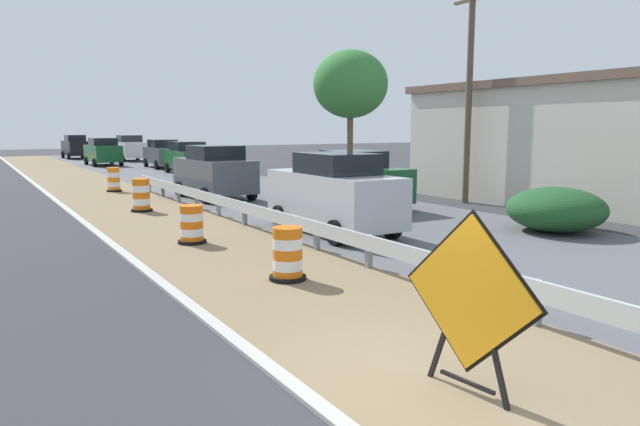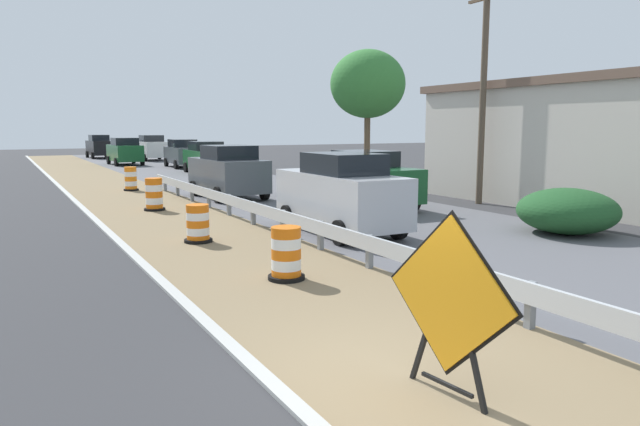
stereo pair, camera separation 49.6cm
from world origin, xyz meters
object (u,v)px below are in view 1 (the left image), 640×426
at_px(traffic_barrel_close, 192,226).
at_px(car_trailing_far_lane, 103,152).
at_px(car_mid_far_lane, 188,158).
at_px(car_distant_b, 333,193).
at_px(car_lead_near_lane, 75,147).
at_px(car_trailing_near_lane, 130,148).
at_px(traffic_barrel_mid, 141,197).
at_px(car_lead_far_lane, 214,172).
at_px(traffic_barrel_nearest, 288,256).
at_px(car_distant_c, 163,154).
at_px(utility_pole_near, 469,93).
at_px(warning_sign_diamond, 469,298).
at_px(traffic_barrel_far, 114,181).
at_px(car_distant_a, 356,179).

height_order(traffic_barrel_close, car_trailing_far_lane, car_trailing_far_lane).
distance_m(car_mid_far_lane, car_distant_b, 22.27).
height_order(car_lead_near_lane, car_trailing_near_lane, car_trailing_near_lane).
bearing_deg(car_lead_near_lane, traffic_barrel_mid, 172.34).
distance_m(car_lead_near_lane, car_mid_far_lane, 22.47).
bearing_deg(car_lead_far_lane, car_distant_b, 177.77).
bearing_deg(car_mid_far_lane, traffic_barrel_nearest, -13.91).
bearing_deg(car_distant_c, car_trailing_near_lane, -178.78).
distance_m(traffic_barrel_close, car_lead_near_lane, 43.81).
relative_size(traffic_barrel_mid, car_trailing_far_lane, 0.25).
height_order(traffic_barrel_close, utility_pole_near, utility_pole_near).
distance_m(traffic_barrel_close, traffic_barrel_mid, 6.27).
bearing_deg(warning_sign_diamond, traffic_barrel_far, -99.60).
relative_size(car_lead_near_lane, car_distant_b, 0.91).
bearing_deg(traffic_barrel_close, traffic_barrel_far, 85.86).
bearing_deg(car_trailing_near_lane, car_distant_b, -6.29).
bearing_deg(traffic_barrel_close, car_trailing_far_lane, 82.42).
bearing_deg(car_lead_near_lane, car_distant_a, -177.35).
bearing_deg(traffic_barrel_mid, traffic_barrel_far, 85.26).
xyz_separation_m(traffic_barrel_mid, car_distant_a, (6.98, -2.93, 0.51)).
distance_m(warning_sign_diamond, car_trailing_near_lane, 47.68).
bearing_deg(car_lead_near_lane, warning_sign_diamond, 173.37).
relative_size(warning_sign_diamond, utility_pole_near, 0.26).
height_order(car_lead_far_lane, car_distant_a, car_lead_far_lane).
distance_m(car_mid_far_lane, car_distant_c, 5.96).
bearing_deg(car_trailing_near_lane, car_trailing_far_lane, -32.95).
distance_m(warning_sign_diamond, car_trailing_far_lane, 42.07).
xyz_separation_m(warning_sign_diamond, car_distant_c, (7.67, 36.90, -0.06)).
height_order(traffic_barrel_mid, car_distant_a, car_distant_a).
relative_size(car_lead_near_lane, utility_pole_near, 0.54).
distance_m(traffic_barrel_close, utility_pole_near, 12.38).
height_order(warning_sign_diamond, traffic_barrel_mid, warning_sign_diamond).
bearing_deg(traffic_barrel_nearest, car_trailing_far_lane, 83.89).
distance_m(car_trailing_far_lane, car_distant_c, 5.85).
height_order(car_lead_near_lane, car_distant_a, car_lead_near_lane).
xyz_separation_m(traffic_barrel_far, car_distant_c, (6.49, 14.12, 0.52)).
xyz_separation_m(traffic_barrel_nearest, car_mid_far_lane, (6.88, 25.73, 0.54)).
distance_m(warning_sign_diamond, utility_pole_near, 16.88).
height_order(traffic_barrel_close, car_trailing_near_lane, car_trailing_near_lane).
distance_m(traffic_barrel_close, car_mid_far_lane, 22.57).
xyz_separation_m(car_mid_far_lane, car_distant_b, (-3.42, -22.00, 0.10)).
height_order(car_lead_far_lane, car_mid_far_lane, car_lead_far_lane).
relative_size(car_lead_near_lane, car_distant_a, 0.93).
bearing_deg(traffic_barrel_far, car_lead_near_lane, 84.11).
bearing_deg(car_distant_c, car_trailing_far_lane, -145.40).
height_order(traffic_barrel_mid, car_distant_c, car_distant_c).
relative_size(car_distant_a, utility_pole_near, 0.58).
height_order(warning_sign_diamond, car_lead_near_lane, car_lead_near_lane).
distance_m(traffic_barrel_far, car_lead_far_lane, 5.64).
bearing_deg(traffic_barrel_mid, car_distant_b, -63.42).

